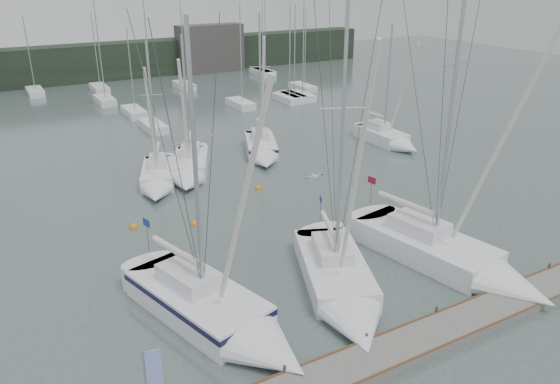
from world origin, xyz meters
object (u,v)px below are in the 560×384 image
Objects in this scene: sailboat_near_right at (463,263)px; buoy_a at (194,224)px; sailboat_mid_b at (158,181)px; buoy_b at (259,189)px; buoy_c at (134,227)px; sailboat_mid_c at (189,171)px; sailboat_mid_e at (391,140)px; sailboat_near_center at (344,293)px; sailboat_near_left at (225,319)px; sailboat_mid_d at (262,151)px.

sailboat_near_right reaches higher than buoy_a.
sailboat_near_right is 1.64× the size of sailboat_mid_b.
buoy_c is at bearing -169.29° from buoy_b.
sailboat_mid_c is 8.80m from buoy_c.
sailboat_mid_c is 5.78m from buoy_b.
buoy_a reaches higher than buoy_b.
sailboat_near_right is 22.10m from sailboat_mid_e.
sailboat_near_right is at bearing -41.95° from sailboat_mid_b.
sailboat_near_center is 27.04× the size of buoy_a.
buoy_a is (-2.66, -7.78, -0.60)m from sailboat_mid_c.
sailboat_near_left reaches higher than buoy_b.
sailboat_mid_d is at bearing 38.00° from sailboat_mid_c.
buoy_c is (-3.44, 1.47, 0.00)m from buoy_a.
sailboat_near_right is 1.60× the size of sailboat_mid_e.
sailboat_mid_e is (18.31, 18.14, 0.01)m from sailboat_near_center.
buoy_a reaches higher than buoy_c.
sailboat_mid_e is (18.75, -1.29, -0.06)m from sailboat_mid_c.
buoy_c reaches higher than buoy_b.
sailboat_mid_d is 11.95m from sailboat_mid_e.
sailboat_near_left reaches higher than buoy_c.
sailboat_mid_e is at bearing 11.43° from buoy_c.
sailboat_mid_c reaches higher than sailboat_mid_e.
sailboat_near_right is at bearing -120.26° from sailboat_mid_e.
buoy_b is (-15.14, -3.19, -0.55)m from sailboat_mid_e.
sailboat_near_left is at bearing -122.52° from buoy_b.
sailboat_near_left reaches higher than buoy_a.
sailboat_mid_c reaches higher than sailboat_mid_b.
sailboat_near_right reaches higher than sailboat_mid_b.
sailboat_mid_c is 20.02× the size of buoy_c.
sailboat_near_center is at bearing -101.97° from buoy_b.
sailboat_near_right is 32.37× the size of buoy_b.
sailboat_mid_b is at bearing 66.09° from sailboat_near_left.
sailboat_near_right is 31.94× the size of buoy_c.
buoy_a is 7.09m from buoy_b.
sailboat_mid_d reaches higher than sailboat_mid_b.
buoy_c is at bearing -126.58° from sailboat_mid_d.
sailboat_mid_b is 0.97× the size of sailboat_mid_c.
buoy_a is at bearing -84.02° from sailboat_mid_c.
buoy_c is at bearing 77.78° from sailboat_near_left.
sailboat_near_center is 14.67m from buoy_c.
sailboat_near_right is at bearing -50.97° from buoy_a.
sailboat_mid_d reaches higher than buoy_a.
sailboat_near_left is 25.88× the size of buoy_b.
sailboat_mid_c is at bearing 113.55° from sailboat_near_center.
sailboat_near_left is at bearing -81.39° from sailboat_mid_c.
sailboat_near_center is 25.77m from sailboat_mid_e.
buoy_b is 0.99× the size of buoy_c.
sailboat_near_left is 5.93m from sailboat_near_center.
sailboat_near_right is at bearing 15.16° from sailboat_near_center.
sailboat_near_center is 1.37× the size of sailboat_mid_c.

